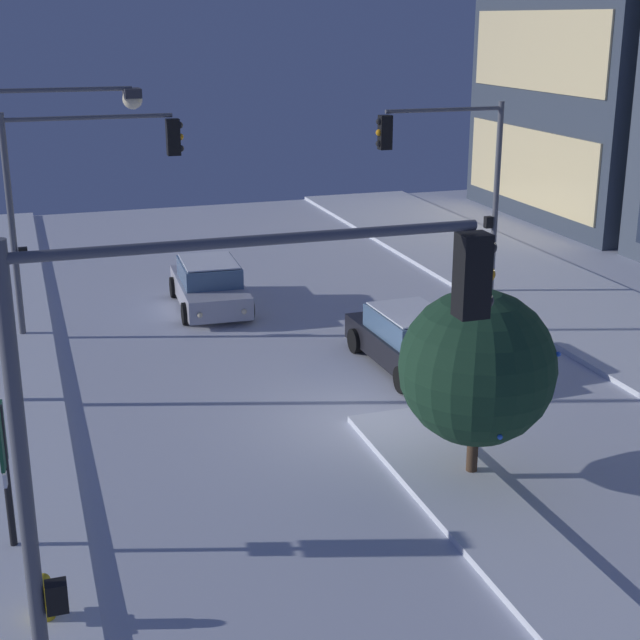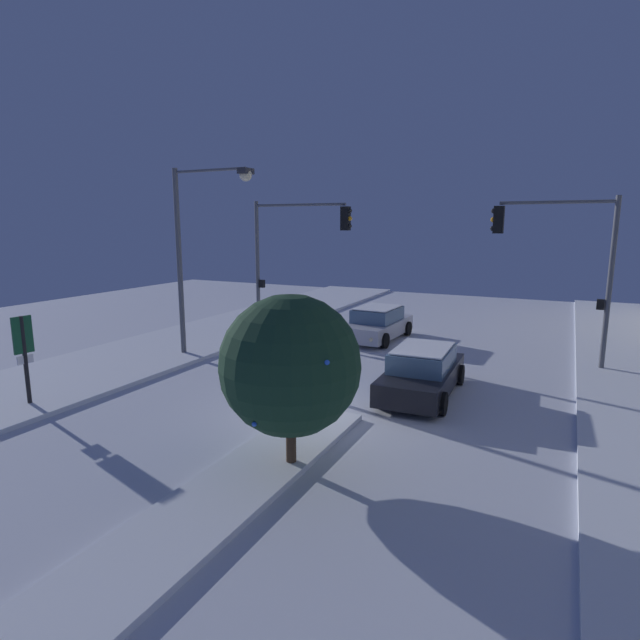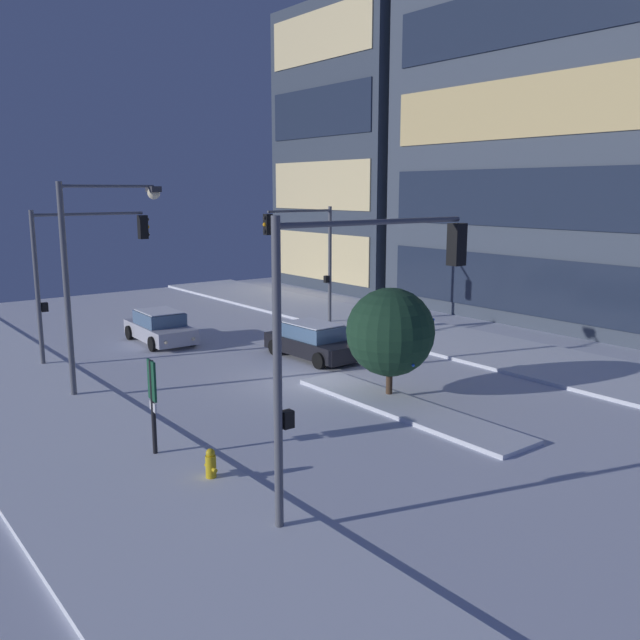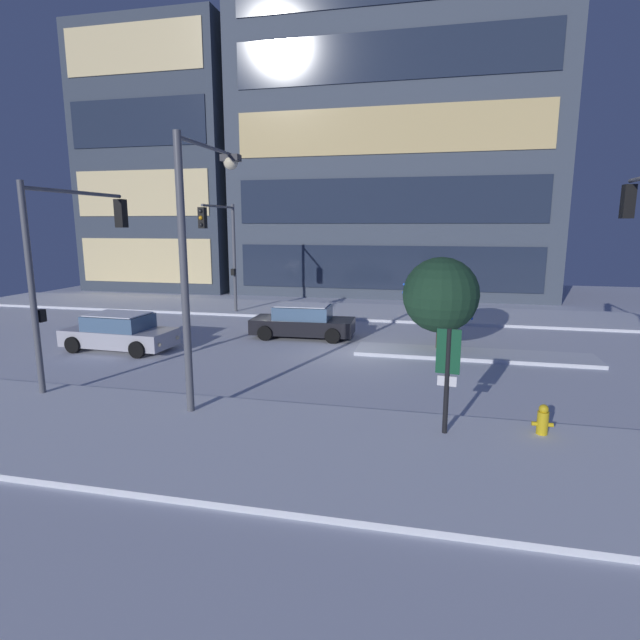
{
  "view_description": "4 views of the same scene",
  "coord_description": "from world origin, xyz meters",
  "px_view_note": "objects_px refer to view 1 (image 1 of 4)",
  "views": [
    {
      "loc": [
        17.8,
        -7.02,
        8.53
      ],
      "look_at": [
        -1.08,
        -0.86,
        2.11
      ],
      "focal_mm": 52.56,
      "sensor_mm": 36.0,
      "label": 1
    },
    {
      "loc": [
        12.07,
        5.95,
        5.18
      ],
      "look_at": [
        -1.68,
        -0.74,
        2.3
      ],
      "focal_mm": 28.77,
      "sensor_mm": 36.0,
      "label": 2
    },
    {
      "loc": [
        19.03,
        -14.43,
        6.96
      ],
      "look_at": [
        1.26,
        -0.68,
        2.6
      ],
      "focal_mm": 37.78,
      "sensor_mm": 36.0,
      "label": 3
    },
    {
      "loc": [
        2.7,
        -19.16,
        4.99
      ],
      "look_at": [
        -1.2,
        -1.75,
        1.59
      ],
      "focal_mm": 28.06,
      "sensor_mm": 36.0,
      "label": 4
    }
  ],
  "objects_px": {
    "car_near": "(210,286)",
    "traffic_light_corner_near_left": "(79,183)",
    "street_lamp_arched": "(37,198)",
    "car_far": "(411,341)",
    "parking_info_sign": "(5,461)",
    "traffic_light_corner_near_right": "(215,403)",
    "traffic_light_corner_far_left": "(452,168)",
    "decorated_tree_median": "(477,367)",
    "fire_hydrant": "(45,601)"
  },
  "relations": [
    {
      "from": "street_lamp_arched",
      "to": "decorated_tree_median",
      "type": "relative_size",
      "value": 1.91
    },
    {
      "from": "car_near",
      "to": "fire_hydrant",
      "type": "xyz_separation_m",
      "value": [
        14.93,
        -5.52,
        -0.29
      ]
    },
    {
      "from": "car_far",
      "to": "traffic_light_corner_near_right",
      "type": "bearing_deg",
      "value": 145.0
    },
    {
      "from": "decorated_tree_median",
      "to": "parking_info_sign",
      "type": "bearing_deg",
      "value": -89.53
    },
    {
      "from": "parking_info_sign",
      "to": "decorated_tree_median",
      "type": "xyz_separation_m",
      "value": [
        -0.07,
        8.52,
        0.59
      ]
    },
    {
      "from": "traffic_light_corner_far_left",
      "to": "parking_info_sign",
      "type": "bearing_deg",
      "value": 40.32
    },
    {
      "from": "car_near",
      "to": "traffic_light_corner_near_right",
      "type": "distance_m",
      "value": 18.64
    },
    {
      "from": "car_near",
      "to": "traffic_light_corner_far_left",
      "type": "distance_m",
      "value": 8.26
    },
    {
      "from": "street_lamp_arched",
      "to": "traffic_light_corner_near_left",
      "type": "bearing_deg",
      "value": 77.03
    },
    {
      "from": "fire_hydrant",
      "to": "parking_info_sign",
      "type": "xyz_separation_m",
      "value": [
        -2.24,
        -0.43,
        1.27
      ]
    },
    {
      "from": "parking_info_sign",
      "to": "traffic_light_corner_far_left",
      "type": "bearing_deg",
      "value": 46.58
    },
    {
      "from": "decorated_tree_median",
      "to": "car_far",
      "type": "bearing_deg",
      "value": 167.98
    },
    {
      "from": "traffic_light_corner_near_left",
      "to": "street_lamp_arched",
      "type": "bearing_deg",
      "value": -103.69
    },
    {
      "from": "traffic_light_corner_near_right",
      "to": "traffic_light_corner_far_left",
      "type": "bearing_deg",
      "value": 56.71
    },
    {
      "from": "traffic_light_corner_near_left",
      "to": "parking_info_sign",
      "type": "relative_size",
      "value": 2.33
    },
    {
      "from": "street_lamp_arched",
      "to": "parking_info_sign",
      "type": "relative_size",
      "value": 2.72
    },
    {
      "from": "traffic_light_corner_far_left",
      "to": "car_near",
      "type": "bearing_deg",
      "value": -10.67
    },
    {
      "from": "traffic_light_corner_far_left",
      "to": "parking_info_sign",
      "type": "distance_m",
      "value": 17.64
    },
    {
      "from": "traffic_light_corner_far_left",
      "to": "fire_hydrant",
      "type": "distance_m",
      "value": 19.07
    },
    {
      "from": "traffic_light_corner_far_left",
      "to": "fire_hydrant",
      "type": "height_order",
      "value": "traffic_light_corner_far_left"
    },
    {
      "from": "car_far",
      "to": "decorated_tree_median",
      "type": "height_order",
      "value": "decorated_tree_median"
    },
    {
      "from": "car_far",
      "to": "fire_hydrant",
      "type": "height_order",
      "value": "car_far"
    },
    {
      "from": "car_near",
      "to": "traffic_light_corner_near_left",
      "type": "relative_size",
      "value": 0.74
    },
    {
      "from": "car_near",
      "to": "traffic_light_corner_near_left",
      "type": "bearing_deg",
      "value": -69.46
    },
    {
      "from": "traffic_light_corner_far_left",
      "to": "decorated_tree_median",
      "type": "distance_m",
      "value": 12.36
    },
    {
      "from": "car_near",
      "to": "fire_hydrant",
      "type": "bearing_deg",
      "value": -17.61
    },
    {
      "from": "traffic_light_corner_far_left",
      "to": "decorated_tree_median",
      "type": "xyz_separation_m",
      "value": [
        11.23,
        -4.8,
        -1.9
      ]
    },
    {
      "from": "car_far",
      "to": "parking_info_sign",
      "type": "xyz_separation_m",
      "value": [
        6.02,
        -9.78,
        0.98
      ]
    },
    {
      "from": "traffic_light_corner_near_right",
      "to": "car_near",
      "type": "bearing_deg",
      "value": 78.99
    },
    {
      "from": "car_near",
      "to": "parking_info_sign",
      "type": "height_order",
      "value": "parking_info_sign"
    },
    {
      "from": "traffic_light_corner_far_left",
      "to": "street_lamp_arched",
      "type": "xyz_separation_m",
      "value": [
        4.76,
        -12.3,
        0.6
      ]
    },
    {
      "from": "car_far",
      "to": "traffic_light_corner_near_right",
      "type": "relative_size",
      "value": 0.72
    },
    {
      "from": "car_near",
      "to": "traffic_light_corner_far_left",
      "type": "relative_size",
      "value": 0.75
    },
    {
      "from": "traffic_light_corner_near_left",
      "to": "fire_hydrant",
      "type": "height_order",
      "value": "traffic_light_corner_near_left"
    },
    {
      "from": "fire_hydrant",
      "to": "car_near",
      "type": "bearing_deg",
      "value": 159.69
    },
    {
      "from": "car_far",
      "to": "parking_info_sign",
      "type": "height_order",
      "value": "parking_info_sign"
    },
    {
      "from": "traffic_light_corner_far_left",
      "to": "traffic_light_corner_near_left",
      "type": "distance_m",
      "value": 11.1
    },
    {
      "from": "car_far",
      "to": "fire_hydrant",
      "type": "bearing_deg",
      "value": 129.5
    },
    {
      "from": "traffic_light_corner_near_right",
      "to": "street_lamp_arched",
      "type": "bearing_deg",
      "value": 97.03
    },
    {
      "from": "car_near",
      "to": "traffic_light_corner_near_right",
      "type": "xyz_separation_m",
      "value": [
        17.92,
        -3.49,
        3.78
      ]
    },
    {
      "from": "car_near",
      "to": "parking_info_sign",
      "type": "distance_m",
      "value": 14.05
    },
    {
      "from": "car_far",
      "to": "parking_info_sign",
      "type": "distance_m",
      "value": 11.53
    },
    {
      "from": "car_near",
      "to": "traffic_light_corner_near_left",
      "type": "height_order",
      "value": "traffic_light_corner_near_left"
    },
    {
      "from": "car_near",
      "to": "car_far",
      "type": "bearing_deg",
      "value": 32.57
    },
    {
      "from": "traffic_light_corner_near_left",
      "to": "parking_info_sign",
      "type": "xyz_separation_m",
      "value": [
        11.49,
        -2.22,
        -2.58
      ]
    },
    {
      "from": "traffic_light_corner_near_right",
      "to": "decorated_tree_median",
      "type": "xyz_separation_m",
      "value": [
        -5.3,
        6.05,
        -2.21
      ]
    },
    {
      "from": "traffic_light_corner_near_right",
      "to": "decorated_tree_median",
      "type": "relative_size",
      "value": 1.72
    },
    {
      "from": "car_far",
      "to": "traffic_light_corner_near_left",
      "type": "distance_m",
      "value": 9.99
    },
    {
      "from": "car_far",
      "to": "traffic_light_corner_far_left",
      "type": "distance_m",
      "value": 7.24
    },
    {
      "from": "traffic_light_corner_far_left",
      "to": "traffic_light_corner_near_right",
      "type": "distance_m",
      "value": 19.78
    }
  ]
}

